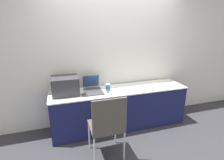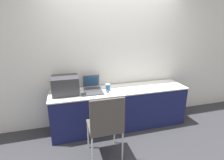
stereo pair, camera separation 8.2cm
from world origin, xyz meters
name	(u,v)px [view 1 (the left image)]	position (x,y,z in m)	size (l,w,h in m)	color
ground_plane	(125,133)	(0.00, 0.00, 0.00)	(14.00, 14.00, 0.00)	#333338
wall_back	(114,56)	(0.00, 0.64, 1.30)	(8.00, 0.05, 2.60)	silver
table	(120,108)	(0.00, 0.29, 0.38)	(2.50, 0.59, 0.75)	#191E51
printer	(65,85)	(-0.96, 0.33, 0.91)	(0.44, 0.37, 0.30)	#333338
laptop_left	(92,86)	(-0.49, 0.44, 0.80)	(0.30, 0.31, 0.24)	#4C4C51
external_keyboard	(93,94)	(-0.52, 0.17, 0.76)	(0.38, 0.13, 0.02)	#3D3D42
coffee_cup	(108,87)	(-0.23, 0.30, 0.81)	(0.08, 0.08, 0.12)	#285699
mouse	(108,92)	(-0.26, 0.20, 0.77)	(0.06, 0.06, 0.03)	#4C4C51
chair	(107,123)	(-0.46, -0.48, 0.57)	(0.46, 0.43, 0.98)	#4C4742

